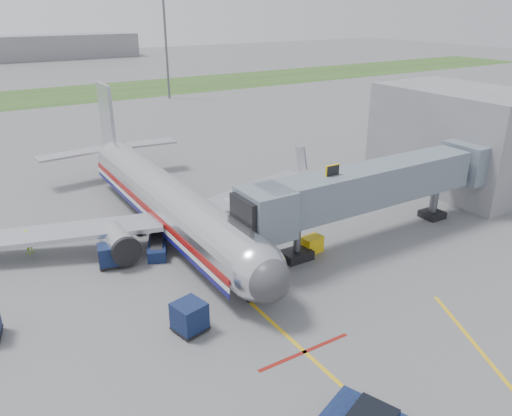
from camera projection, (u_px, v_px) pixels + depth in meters
ground at (265, 316)px, 30.59m from camera, size 400.00×400.00×0.00m
grass_strip at (26, 98)px, 101.39m from camera, size 300.00×25.00×0.01m
apron_markings at (346, 389)px, 24.77m from camera, size 21.52×50.00×0.01m
airliner at (167, 199)px, 41.58m from camera, size 32.10×35.67×10.25m
jet_bridge at (369, 187)px, 39.10m from camera, size 25.30×4.00×6.90m
terminal at (458, 138)px, 51.19m from camera, size 10.00×16.00×10.00m
light_mast_right at (166, 43)px, 97.69m from camera, size 2.00×0.44×20.40m
baggage_cart_b at (189, 317)px, 28.88m from camera, size 2.07×2.07×1.86m
baggage_cart_c at (109, 256)px, 36.17m from camera, size 1.83×1.83×1.65m
belt_loader at (157, 247)px, 38.19m from camera, size 2.69×4.29×2.04m
ground_power_cart at (312, 244)px, 38.31m from camera, size 1.75×1.30×1.28m
ramp_worker at (29, 241)px, 38.08m from camera, size 0.82×0.79×1.90m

